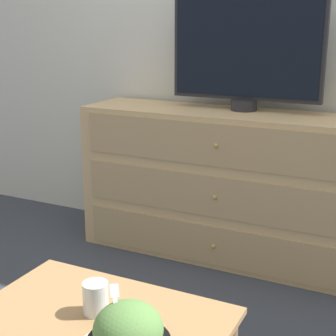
# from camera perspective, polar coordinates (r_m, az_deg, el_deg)

# --- Properties ---
(ground_plane) EXTENTS (12.00, 12.00, 0.00)m
(ground_plane) POSITION_cam_1_polar(r_m,az_deg,el_deg) (3.28, 7.20, -7.67)
(ground_plane) COLOR #383D47
(wall_back) EXTENTS (12.00, 0.05, 2.60)m
(wall_back) POSITION_cam_1_polar(r_m,az_deg,el_deg) (3.04, 8.23, 15.63)
(wall_back) COLOR silver
(wall_back) RESTS_ON ground_plane
(dresser) EXTENTS (1.69, 0.45, 0.84)m
(dresser) POSITION_cam_1_polar(r_m,az_deg,el_deg) (2.90, 6.75, -1.99)
(dresser) COLOR tan
(dresser) RESTS_ON ground_plane
(tv) EXTENTS (0.83, 0.14, 0.62)m
(tv) POSITION_cam_1_polar(r_m,az_deg,el_deg) (2.83, 8.67, 12.85)
(tv) COLOR #232328
(tv) RESTS_ON dresser
(takeout_bowl) EXTENTS (0.23, 0.23, 0.18)m
(takeout_bowl) POSITION_cam_1_polar(r_m,az_deg,el_deg) (1.42, -4.42, -17.92)
(takeout_bowl) COLOR black
(takeout_bowl) RESTS_ON coffee_table
(drink_cup) EXTENTS (0.08, 0.08, 0.10)m
(drink_cup) POSITION_cam_1_polar(r_m,az_deg,el_deg) (1.60, -8.01, -14.26)
(drink_cup) COLOR #9E6638
(drink_cup) RESTS_ON coffee_table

